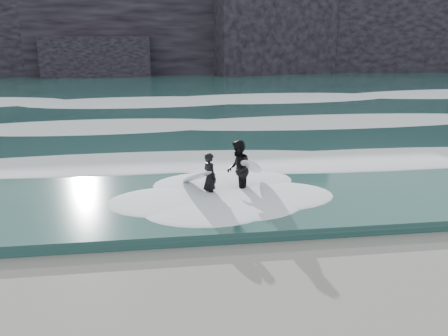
% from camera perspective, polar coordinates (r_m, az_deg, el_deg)
% --- Properties ---
extents(ground, '(120.00, 120.00, 0.00)m').
position_cam_1_polar(ground, '(9.80, 10.79, -15.59)').
color(ground, olive).
rests_on(ground, ground).
extents(sea, '(90.00, 52.00, 0.30)m').
position_cam_1_polar(sea, '(37.29, -3.65, 8.47)').
color(sea, '#1F4643').
rests_on(sea, ground).
extents(headland, '(70.00, 9.00, 10.00)m').
position_cam_1_polar(headland, '(53.92, -5.26, 15.96)').
color(headland, black).
rests_on(headland, ground).
extents(foam_near, '(60.00, 3.20, 0.20)m').
position_cam_1_polar(foam_near, '(17.73, 1.59, 0.74)').
color(foam_near, white).
rests_on(foam_near, sea).
extents(foam_mid, '(60.00, 4.00, 0.24)m').
position_cam_1_polar(foam_mid, '(24.47, -1.18, 5.09)').
color(foam_mid, white).
rests_on(foam_mid, sea).
extents(foam_far, '(60.00, 4.80, 0.30)m').
position_cam_1_polar(foam_far, '(33.30, -3.09, 8.07)').
color(foam_far, white).
rests_on(foam_far, sea).
extents(surfer_left, '(1.24, 2.21, 1.51)m').
position_cam_1_polar(surfer_left, '(14.67, -2.19, -1.09)').
color(surfer_left, black).
rests_on(surfer_left, ground).
extents(surfer_right, '(1.47, 2.02, 1.79)m').
position_cam_1_polar(surfer_right, '(14.99, 1.78, -0.15)').
color(surfer_right, black).
rests_on(surfer_right, ground).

